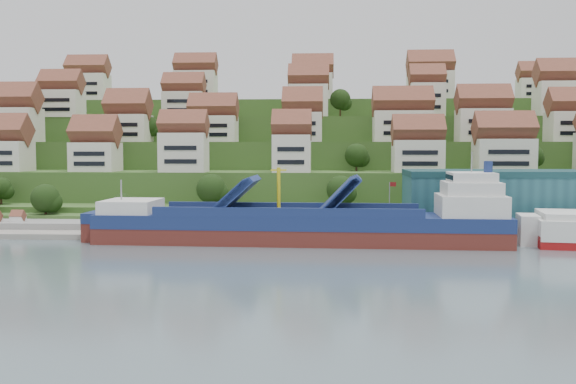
{
  "coord_description": "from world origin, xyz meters",
  "views": [
    {
      "loc": [
        6.34,
        -109.75,
        16.67
      ],
      "look_at": [
        -1.17,
        14.0,
        8.0
      ],
      "focal_mm": 40.0,
      "sensor_mm": 36.0,
      "label": 1
    }
  ],
  "objects": [
    {
      "name": "hillside_village",
      "position": [
        1.35,
        60.64,
        24.41
      ],
      "size": [
        158.16,
        64.47,
        28.86
      ],
      "color": "silver",
      "rests_on": "ground"
    },
    {
      "name": "ground",
      "position": [
        0.0,
        0.0,
        0.0
      ],
      "size": [
        300.0,
        300.0,
        0.0
      ],
      "primitive_type": "plane",
      "color": "slate",
      "rests_on": "ground"
    },
    {
      "name": "cargo_ship",
      "position": [
        3.62,
        0.77,
        3.04
      ],
      "size": [
        71.21,
        13.32,
        15.63
      ],
      "rotation": [
        0.0,
        0.0,
        -0.03
      ],
      "color": "maroon",
      "rests_on": "ground"
    },
    {
      "name": "hillside_trees",
      "position": [
        -15.02,
        41.2,
        14.88
      ],
      "size": [
        133.12,
        62.31,
        29.96
      ],
      "color": "#1D3712",
      "rests_on": "ground"
    },
    {
      "name": "pebble_beach",
      "position": [
        -58.0,
        12.0,
        0.5
      ],
      "size": [
        45.0,
        20.0,
        1.0
      ],
      "primitive_type": "cube",
      "color": "gray",
      "rests_on": "ground"
    },
    {
      "name": "quay",
      "position": [
        20.0,
        15.0,
        1.1
      ],
      "size": [
        180.0,
        14.0,
        2.2
      ],
      "primitive_type": "cube",
      "color": "gray",
      "rests_on": "ground"
    },
    {
      "name": "warehouse",
      "position": [
        52.0,
        17.0,
        7.2
      ],
      "size": [
        60.0,
        15.0,
        10.0
      ],
      "primitive_type": "cube",
      "color": "#235661",
      "rests_on": "quay"
    },
    {
      "name": "hillside",
      "position": [
        0.0,
        103.55,
        10.66
      ],
      "size": [
        260.0,
        128.0,
        31.0
      ],
      "color": "#2D4C1E",
      "rests_on": "ground"
    },
    {
      "name": "flagpole",
      "position": [
        18.11,
        10.0,
        6.88
      ],
      "size": [
        1.28,
        0.16,
        8.0
      ],
      "color": "gray",
      "rests_on": "quay"
    }
  ]
}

